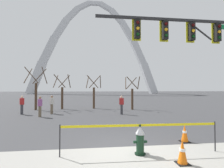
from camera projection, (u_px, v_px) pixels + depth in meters
ground_plane at (125, 149)px, 6.17m from camera, size 240.00×240.00×0.00m
fire_hydrant at (140, 140)px, 5.66m from camera, size 0.46×0.48×0.99m
caution_tape_barrier at (141, 133)px, 5.69m from camera, size 5.35×0.17×1.05m
traffic_cone_by_hydrant at (185, 133)px, 7.00m from camera, size 0.36×0.36×0.73m
traffic_cone_mid_sidewalk at (182, 152)px, 4.95m from camera, size 0.36×0.36×0.73m
traffic_signal_gantry at (200, 45)px, 8.51m from camera, size 7.82×0.44×6.00m
monument_arch at (95, 52)px, 70.36m from camera, size 53.55×2.95×39.12m
tree_far_left at (36, 91)px, 17.41m from camera, size 2.01×2.02×4.36m
tree_left_mid at (62, 94)px, 18.12m from camera, size 1.71×1.72×3.69m
tree_center_left at (94, 94)px, 18.77m from camera, size 1.69×1.70×3.64m
tree_center_right at (132, 95)px, 17.79m from camera, size 1.60×1.61×3.43m
pedestrian_walking_left at (122, 105)px, 14.42m from camera, size 0.39×0.35×1.59m
pedestrian_standing_center at (40, 106)px, 13.14m from camera, size 0.28×0.38×1.59m
pedestrian_walking_right at (22, 105)px, 14.39m from camera, size 0.39×0.33×1.59m
pedestrian_near_trees at (52, 104)px, 14.73m from camera, size 0.34×0.39×1.59m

